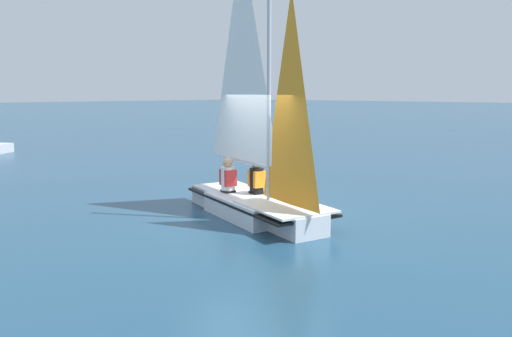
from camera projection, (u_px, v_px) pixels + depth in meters
name	position (u px, v px, depth m)	size (l,w,h in m)	color
ground_plane	(256.00, 217.00, 10.32)	(260.00, 260.00, 0.00)	navy
sailboat_main	(255.00, 172.00, 10.20)	(4.08, 2.35, 5.77)	silver
sailor_helm	(257.00, 183.00, 10.61)	(0.40, 0.37, 1.16)	black
sailor_crew	(228.00, 182.00, 10.77)	(0.40, 0.37, 1.16)	black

